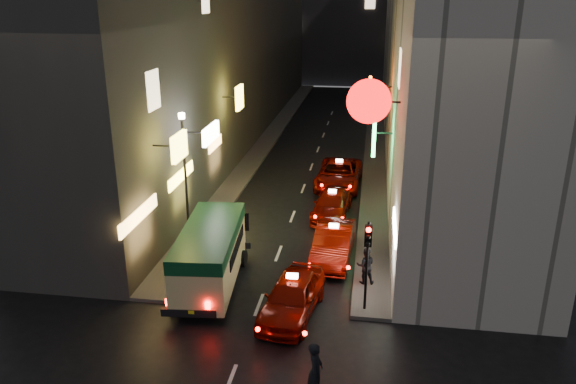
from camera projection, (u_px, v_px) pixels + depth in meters
The scene contains 13 objects.
building_left at pixel (221, 22), 43.26m from camera, with size 7.58×52.29×18.00m.
building_right at pixel (433, 24), 41.00m from camera, with size 8.13×52.00×18.00m.
sidewalk_left at pixel (270, 137), 45.76m from camera, with size 1.50×52.00×0.15m, color #494744.
sidewalk_right at pixel (375, 141), 44.56m from camera, with size 1.50×52.00×0.15m, color #494744.
minibus at pixel (210, 250), 22.32m from camera, with size 2.60×6.06×2.53m.
taxi_near at pixel (292, 293), 20.56m from camera, with size 3.00×5.76×1.92m.
taxi_second at pixel (333, 241), 24.86m from camera, with size 2.54×5.65×1.93m.
taxi_third at pixel (332, 202), 29.68m from camera, with size 2.29×4.90×1.69m.
taxi_far at pixel (339, 172), 34.09m from camera, with size 2.57×5.80×1.99m.
pedestrian_crossing at pixel (316, 367), 16.29m from camera, with size 0.68×0.44×2.06m, color black.
pedestrian_sidewalk at pixel (366, 263), 22.49m from camera, with size 0.66×0.41×1.76m, color black.
traffic_light at pixel (368, 248), 19.97m from camera, with size 0.26×0.43×3.50m.
lamp_post at pixel (185, 172), 24.99m from camera, with size 0.28×0.28×6.22m.
Camera 1 is at (3.92, -9.85, 11.35)m, focal length 35.00 mm.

